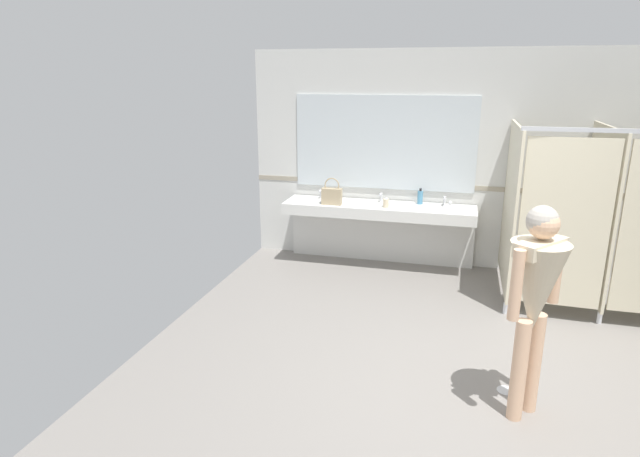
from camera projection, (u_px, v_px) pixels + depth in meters
name	position (u px, v px, depth m)	size (l,w,h in m)	color
ground_plane	(475.00, 400.00, 4.23)	(5.94, 6.66, 0.10)	gray
wall_back	(481.00, 162.00, 6.70)	(5.94, 0.12, 2.75)	silver
wall_back_tile_band	(479.00, 188.00, 6.73)	(5.94, 0.01, 0.06)	#9E937F
vanity_counter	(379.00, 219.00, 6.96)	(2.44, 0.57, 0.95)	silver
mirror_panel	(384.00, 143.00, 6.88)	(2.34, 0.02, 1.20)	silver
bathroom_stalls	(603.00, 214.00, 5.58)	(1.88, 1.44, 1.96)	beige
person_standing	(536.00, 289.00, 3.71)	(0.56, 0.56, 1.60)	#DBAD89
handbag	(332.00, 195.00, 6.80)	(0.25, 0.10, 0.34)	tan
soap_dispenser	(420.00, 197.00, 6.83)	(0.07, 0.07, 0.20)	teal
paper_cup	(386.00, 203.00, 6.65)	(0.07, 0.07, 0.11)	beige
floor_drain_cover	(506.00, 390.00, 4.27)	(0.14, 0.14, 0.01)	#B7BABF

